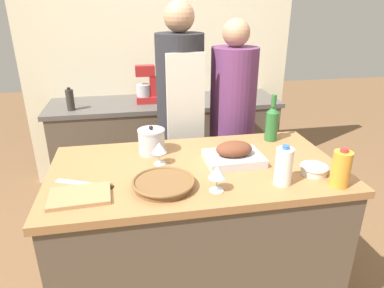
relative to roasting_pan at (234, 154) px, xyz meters
name	(u,v)px	position (x,y,z in m)	size (l,w,h in m)	color
kitchen_island	(196,238)	(-0.21, -0.02, -0.51)	(1.54, 0.82, 0.94)	brown
back_counter	(167,145)	(-0.21, 1.46, -0.53)	(2.12, 0.60, 0.90)	brown
back_wall	(160,54)	(-0.21, 1.81, 0.29)	(2.62, 0.10, 2.55)	beige
roasting_pan	(234,154)	(0.00, 0.00, 0.00)	(0.31, 0.24, 0.12)	#BCBCC1
wicker_basket	(164,183)	(-0.41, -0.21, -0.02)	(0.30, 0.30, 0.04)	brown
cutting_board	(80,196)	(-0.79, -0.23, -0.04)	(0.28, 0.20, 0.02)	#AD7F51
stock_pot	(152,141)	(-0.43, 0.21, 0.03)	(0.16, 0.16, 0.17)	#B7B7BC
mixing_bowl	(314,169)	(0.36, -0.21, -0.02)	(0.14, 0.14, 0.05)	beige
juice_jug	(341,169)	(0.42, -0.34, 0.04)	(0.09, 0.09, 0.19)	orange
milk_jug	(284,166)	(0.16, -0.27, 0.05)	(0.08, 0.08, 0.20)	white
wine_bottle_green	(272,123)	(0.33, 0.27, 0.07)	(0.08, 0.08, 0.29)	#28662D
wine_glass_left	(159,148)	(-0.40, 0.05, 0.05)	(0.08, 0.08, 0.13)	silver
wine_glass_right	(217,173)	(-0.17, -0.28, 0.05)	(0.08, 0.08, 0.13)	silver
knife_chef	(86,184)	(-0.77, -0.11, -0.04)	(0.28, 0.15, 0.01)	#B7B7BC
stand_mixer	(146,87)	(-0.38, 1.44, 0.06)	(0.18, 0.14, 0.34)	#B22323
condiment_bottle_tall	(70,100)	(-1.03, 1.32, 0.01)	(0.07, 0.07, 0.19)	#332D28
condiment_bottle_short	(161,91)	(-0.25, 1.52, 0.00)	(0.06, 0.06, 0.18)	#332D28
person_cook_aproned	(181,116)	(-0.18, 0.73, 0.00)	(0.34, 0.35, 1.77)	beige
person_cook_guest	(232,121)	(0.22, 0.74, -0.07)	(0.34, 0.34, 1.65)	beige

